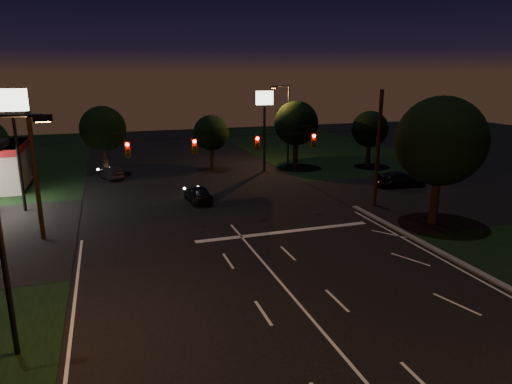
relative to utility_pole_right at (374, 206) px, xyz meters
name	(u,v)px	position (x,y,z in m)	size (l,w,h in m)	color
ground	(321,330)	(-12.00, -15.00, 0.00)	(140.00, 140.00, 0.00)	black
cross_street_right	(448,194)	(8.00, 1.00, 0.00)	(20.00, 16.00, 0.02)	black
stop_bar	(285,232)	(-9.00, -3.50, 0.01)	(12.00, 0.50, 0.01)	silver
utility_pole_right	(374,206)	(0.00, 0.00, 0.00)	(0.30, 0.30, 9.00)	black
utility_pole_left	(44,239)	(-24.00, 0.00, 0.00)	(0.28, 0.28, 8.00)	black
signal_span	(226,144)	(-12.00, -0.04, 5.50)	(24.00, 0.40, 1.56)	black
pole_sign_left_near	(13,119)	(-26.00, 7.00, 6.98)	(2.20, 0.30, 9.10)	black
pole_sign_right	(264,112)	(-4.00, 15.00, 6.24)	(1.80, 0.30, 8.40)	black
street_light_left	(6,220)	(-23.24, -13.00, 5.24)	(2.20, 0.35, 9.00)	black
street_light_right_far	(286,119)	(-0.76, 17.00, 5.24)	(2.20, 0.35, 9.00)	black
tree_right_near	(439,142)	(1.53, -4.83, 5.68)	(6.00, 6.00, 8.76)	black
tree_far_b	(103,129)	(-19.98, 19.13, 4.61)	(4.60, 4.60, 6.98)	black
tree_far_c	(211,133)	(-8.98, 18.10, 3.90)	(3.80, 3.80, 5.86)	black
tree_far_d	(296,124)	(0.02, 16.13, 4.83)	(4.80, 4.80, 7.30)	black
tree_far_e	(369,130)	(8.02, 14.11, 4.11)	(4.00, 4.00, 6.18)	black
car_oncoming_a	(198,194)	(-13.00, 5.52, 0.68)	(1.60, 3.98, 1.36)	black
car_oncoming_b	(111,173)	(-19.57, 16.44, 0.61)	(1.29, 3.69, 1.22)	black
car_cross	(401,179)	(5.74, 4.72, 0.70)	(1.95, 4.79, 1.39)	black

